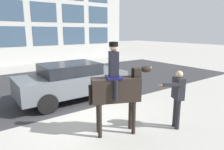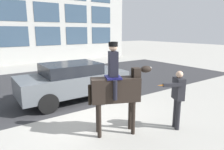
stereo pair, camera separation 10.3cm
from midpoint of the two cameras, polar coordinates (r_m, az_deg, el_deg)
The scene contains 5 objects.
ground_plane at distance 7.06m, azimuth -6.26°, elevation -11.29°, with size 80.00×80.00×0.00m, color #9E9B93.
road_surface at distance 11.25m, azimuth -18.02°, elevation -2.75°, with size 22.70×8.50×0.01m.
mounted_horse_lead at distance 5.42m, azimuth 1.84°, elevation -3.52°, with size 1.66×0.96×2.56m.
pedestrian_bystander at distance 6.08m, azimuth 18.71°, elevation -5.52°, with size 0.92×0.46×1.74m.
street_car_near_lane at distance 8.48m, azimuth -10.68°, elevation -1.44°, with size 4.45×1.97×1.55m.
Camera 2 is at (-3.02, -5.73, 2.83)m, focal length 32.00 mm.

